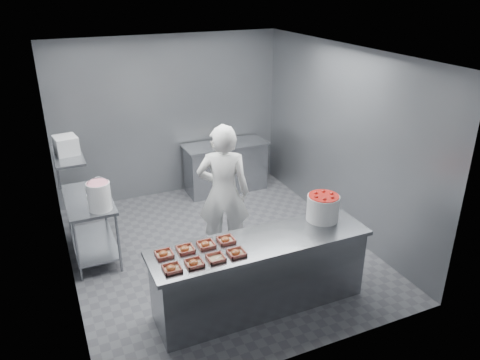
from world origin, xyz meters
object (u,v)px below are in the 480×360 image
strawberry_tub (323,207)px  tray_2 (216,258)px  back_counter (226,167)px  tray_7 (226,240)px  tray_3 (236,253)px  appliance (66,145)px  tray_0 (172,268)px  worker (224,193)px  tray_5 (185,249)px  tray_1 (194,263)px  glaze_bucket (99,196)px  tray_4 (164,254)px  prep_table (91,218)px  service_counter (260,274)px

strawberry_tub → tray_2: bearing=-169.0°
back_counter → tray_7: size_ratio=8.01×
tray_3 → appliance: 2.67m
tray_0 → worker: size_ratio=0.10×
tray_5 → strawberry_tub: strawberry_tub is taller
tray_2 → tray_1: bearing=-180.0°
tray_7 → glaze_bucket: size_ratio=0.41×
strawberry_tub → tray_1: bearing=-170.4°
tray_1 → tray_5: bearing=90.0°
tray_1 → tray_4: 0.38m
tray_4 → tray_1: bearing=-50.9°
prep_table → glaze_bucket: 0.66m
back_counter → tray_0: tray_0 is taller
service_counter → strawberry_tub: bearing=9.3°
prep_table → tray_7: bearing=-54.7°
tray_0 → tray_3: size_ratio=1.00×
back_counter → appliance: appliance is taller
tray_2 → appliance: 2.55m
back_counter → appliance: (-2.72, -1.29, 1.23)m
tray_4 → worker: (1.12, 1.06, 0.05)m
tray_3 → glaze_bucket: size_ratio=0.41×
tray_7 → appliance: size_ratio=0.61×
tray_7 → worker: bearing=69.1°
tray_3 → tray_5: 0.56m
tray_2 → strawberry_tub: (1.52, 0.30, 0.15)m
service_counter → tray_0: bearing=-172.3°
back_counter → tray_5: size_ratio=8.01×
tray_4 → worker: worker is taller
tray_4 → appliance: bearing=111.8°
prep_table → tray_7: 2.23m
service_counter → appliance: size_ratio=8.49×
tray_0 → tray_5: same height
prep_table → tray_5: 2.00m
prep_table → tray_3: (1.28, -2.10, 0.33)m
tray_3 → tray_4: size_ratio=1.00×
back_counter → tray_0: bearing=-120.4°
worker → strawberry_tub: worker is taller
tray_5 → service_counter: bearing=-9.8°
back_counter → glaze_bucket: bearing=-145.0°
tray_3 → glaze_bucket: bearing=124.7°
tray_2 → worker: (0.64, 1.36, 0.05)m
tray_4 → worker: bearing=43.3°
strawberry_tub → tray_7: bearing=-179.9°
tray_5 → tray_1: bearing=-90.0°
tray_0 → tray_3: same height
worker → appliance: bearing=2.1°
tray_5 → worker: worker is taller
service_counter → tray_1: (-0.85, -0.15, 0.47)m
tray_2 → tray_5: (-0.24, 0.29, 0.00)m
tray_2 → worker: bearing=64.7°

